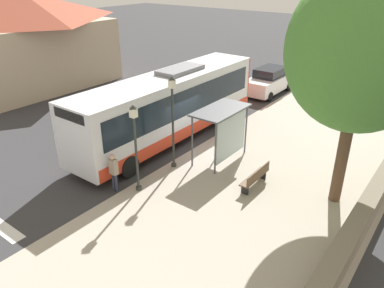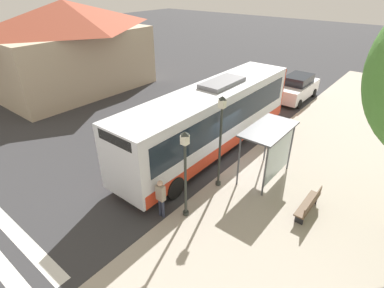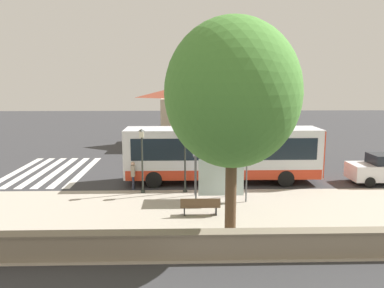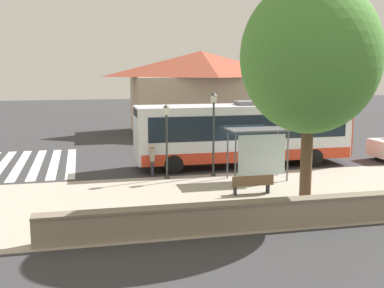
# 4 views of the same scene
# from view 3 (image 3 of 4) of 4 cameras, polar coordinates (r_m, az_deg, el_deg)

# --- Properties ---
(ground_plane) EXTENTS (120.00, 120.00, 0.00)m
(ground_plane) POSITION_cam_3_polar(r_m,az_deg,el_deg) (22.28, 3.77, -7.00)
(ground_plane) COLOR #353538
(ground_plane) RESTS_ON ground
(sidewalk_plaza) EXTENTS (9.00, 44.00, 0.02)m
(sidewalk_plaza) POSITION_cam_3_polar(r_m,az_deg,el_deg) (18.03, 5.13, -11.05)
(sidewalk_plaza) COLOR #ADA393
(sidewalk_plaza) RESTS_ON ground
(crosswalk_stripes) EXTENTS (9.00, 5.25, 0.01)m
(crosswalk_stripes) POSITION_cam_3_polar(r_m,az_deg,el_deg) (28.58, -20.69, -3.88)
(crosswalk_stripes) COLOR silver
(crosswalk_stripes) RESTS_ON ground
(stone_wall) EXTENTS (0.60, 20.00, 1.01)m
(stone_wall) POSITION_cam_3_polar(r_m,az_deg,el_deg) (14.13, 7.13, -14.90)
(stone_wall) COLOR gray
(stone_wall) RESTS_ON ground
(background_building) EXTENTS (7.66, 11.93, 6.84)m
(background_building) POSITION_cam_3_polar(r_m,az_deg,el_deg) (37.85, 4.10, 5.26)
(background_building) COLOR #C6B293
(background_building) RESTS_ON ground
(bus) EXTENTS (2.65, 12.11, 3.66)m
(bus) POSITION_cam_3_polar(r_m,az_deg,el_deg) (23.61, 4.67, -1.33)
(bus) COLOR silver
(bus) RESTS_ON ground
(bus_shelter) EXTENTS (1.56, 2.96, 2.56)m
(bus_shelter) POSITION_cam_3_polar(r_m,az_deg,el_deg) (20.02, 4.36, -2.74)
(bus_shelter) COLOR #515459
(bus_shelter) RESTS_ON ground
(pedestrian) EXTENTS (0.34, 0.23, 1.70)m
(pedestrian) POSITION_cam_3_polar(r_m,az_deg,el_deg) (22.31, -8.98, -4.42)
(pedestrian) COLOR #2D3347
(pedestrian) RESTS_ON ground
(bench) EXTENTS (0.40, 1.90, 0.88)m
(bench) POSITION_cam_3_polar(r_m,az_deg,el_deg) (18.03, 1.27, -9.41)
(bench) COLOR brown
(bench) RESTS_ON ground
(street_lamp_near) EXTENTS (0.28, 0.28, 3.72)m
(street_lamp_near) POSITION_cam_3_polar(r_m,az_deg,el_deg) (21.29, -7.61, -1.68)
(street_lamp_near) COLOR #2D332D
(street_lamp_near) RESTS_ON ground
(street_lamp_far) EXTENTS (0.28, 0.28, 4.26)m
(street_lamp_far) POSITION_cam_3_polar(r_m,az_deg,el_deg) (21.23, -1.07, -0.79)
(street_lamp_far) COLOR #2D332D
(street_lamp_far) RESTS_ON ground
(shade_tree) EXTENTS (5.13, 5.13, 8.73)m
(shade_tree) POSITION_cam_3_polar(r_m,az_deg,el_deg) (14.19, 6.19, 7.65)
(shade_tree) COLOR brown
(shade_tree) RESTS_ON ground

